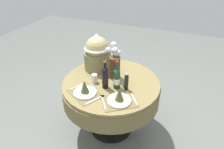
% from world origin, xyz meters
% --- Properties ---
extents(ground, '(8.00, 8.00, 0.00)m').
position_xyz_m(ground, '(0.00, 0.00, 0.00)').
color(ground, slate).
extents(dining_table, '(1.13, 1.13, 0.73)m').
position_xyz_m(dining_table, '(0.00, 0.00, 0.58)').
color(dining_table, olive).
rests_on(dining_table, ground).
extents(place_setting_left, '(0.42, 0.39, 0.16)m').
position_xyz_m(place_setting_left, '(-0.16, -0.31, 0.77)').
color(place_setting_left, brown).
rests_on(place_setting_left, dining_table).
extents(place_setting_right, '(0.43, 0.41, 0.16)m').
position_xyz_m(place_setting_right, '(0.21, -0.29, 0.77)').
color(place_setting_right, brown).
rests_on(place_setting_right, dining_table).
extents(flower_vase, '(0.15, 0.18, 0.42)m').
position_xyz_m(flower_vase, '(0.00, 0.10, 0.91)').
color(flower_vase, '#47331E').
rests_on(flower_vase, dining_table).
extents(wine_bottle_left, '(0.07, 0.07, 0.32)m').
position_xyz_m(wine_bottle_left, '(0.10, -0.08, 0.85)').
color(wine_bottle_left, '#194223').
rests_on(wine_bottle_left, dining_table).
extents(wine_bottle_centre, '(0.07, 0.07, 0.34)m').
position_xyz_m(wine_bottle_centre, '(-0.01, -0.13, 0.86)').
color(wine_bottle_centre, black).
rests_on(wine_bottle_centre, dining_table).
extents(tumbler_near_left, '(0.06, 0.06, 0.10)m').
position_xyz_m(tumbler_near_left, '(-0.17, -0.08, 0.78)').
color(tumbler_near_left, silver).
rests_on(tumbler_near_left, dining_table).
extents(pepper_mill, '(0.04, 0.04, 0.21)m').
position_xyz_m(pepper_mill, '(0.21, -0.07, 0.82)').
color(pepper_mill, black).
rests_on(pepper_mill, dining_table).
extents(gift_tub_back_left, '(0.33, 0.33, 0.46)m').
position_xyz_m(gift_tub_back_left, '(-0.27, 0.21, 0.97)').
color(gift_tub_back_left, olive).
rests_on(gift_tub_back_left, dining_table).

